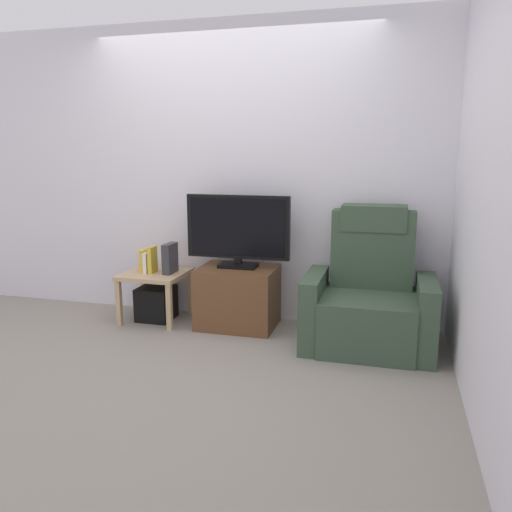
# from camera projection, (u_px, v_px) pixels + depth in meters

# --- Properties ---
(ground_plane) EXTENTS (6.40, 6.40, 0.00)m
(ground_plane) POSITION_uv_depth(u_px,v_px,m) (189.00, 361.00, 3.71)
(ground_plane) COLOR gray
(wall_back) EXTENTS (6.40, 0.06, 2.60)m
(wall_back) POSITION_uv_depth(u_px,v_px,m) (234.00, 174.00, 4.52)
(wall_back) COLOR silver
(wall_back) RESTS_ON ground
(wall_side) EXTENTS (0.06, 4.48, 2.60)m
(wall_side) POSITION_uv_depth(u_px,v_px,m) (483.00, 185.00, 2.97)
(wall_side) COLOR silver
(wall_side) RESTS_ON ground
(tv_stand) EXTENTS (0.66, 0.50, 0.52)m
(tv_stand) POSITION_uv_depth(u_px,v_px,m) (238.00, 297.00, 4.40)
(tv_stand) COLOR brown
(tv_stand) RESTS_ON ground
(television) EXTENTS (0.89, 0.20, 0.62)m
(television) POSITION_uv_depth(u_px,v_px,m) (238.00, 230.00, 4.30)
(television) COLOR black
(television) RESTS_ON tv_stand
(recliner_armchair) EXTENTS (0.98, 0.78, 1.08)m
(recliner_armchair) POSITION_uv_depth(u_px,v_px,m) (369.00, 299.00, 3.96)
(recliner_armchair) COLOR #384C38
(recliner_armchair) RESTS_ON ground
(side_table) EXTENTS (0.54, 0.54, 0.44)m
(side_table) POSITION_uv_depth(u_px,v_px,m) (155.00, 279.00, 4.56)
(side_table) COLOR tan
(side_table) RESTS_ON ground
(subwoofer_box) EXTENTS (0.30, 0.30, 0.30)m
(subwoofer_box) POSITION_uv_depth(u_px,v_px,m) (156.00, 303.00, 4.61)
(subwoofer_box) COLOR black
(subwoofer_box) RESTS_ON ground
(book_leftmost) EXTENTS (0.03, 0.11, 0.20)m
(book_leftmost) POSITION_uv_depth(u_px,v_px,m) (143.00, 261.00, 4.54)
(book_leftmost) COLOR gold
(book_leftmost) RESTS_ON side_table
(book_middle) EXTENTS (0.03, 0.14, 0.18)m
(book_middle) POSITION_uv_depth(u_px,v_px,m) (148.00, 262.00, 4.53)
(book_middle) COLOR white
(book_middle) RESTS_ON side_table
(book_rightmost) EXTENTS (0.04, 0.13, 0.24)m
(book_rightmost) POSITION_uv_depth(u_px,v_px,m) (152.00, 260.00, 4.51)
(book_rightmost) COLOR gold
(book_rightmost) RESTS_ON side_table
(game_console) EXTENTS (0.07, 0.20, 0.26)m
(game_console) POSITION_uv_depth(u_px,v_px,m) (170.00, 258.00, 4.50)
(game_console) COLOR #333338
(game_console) RESTS_ON side_table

